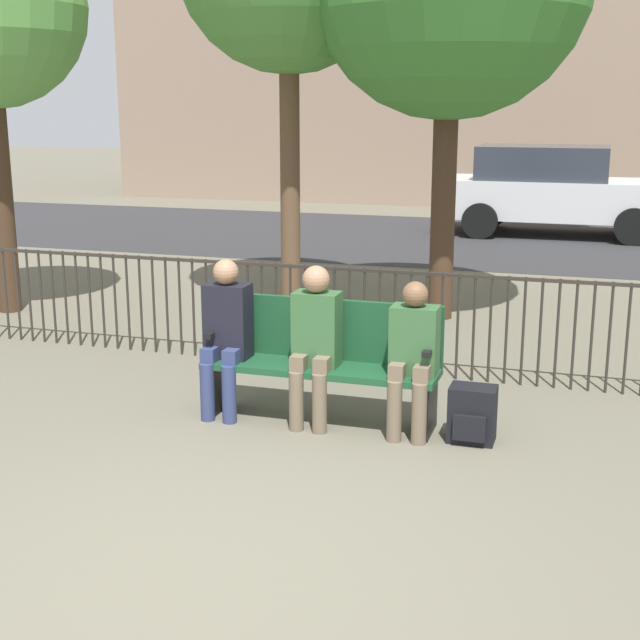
# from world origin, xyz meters

# --- Properties ---
(ground_plane) EXTENTS (80.00, 80.00, 0.00)m
(ground_plane) POSITION_xyz_m (0.00, 0.00, 0.00)
(ground_plane) COLOR #605B4C
(park_bench) EXTENTS (1.79, 0.45, 0.92)m
(park_bench) POSITION_xyz_m (0.00, 2.44, 0.50)
(park_bench) COLOR #194728
(park_bench) RESTS_ON ground
(seated_person_0) EXTENTS (0.34, 0.39, 1.22)m
(seated_person_0) POSITION_xyz_m (-0.74, 2.31, 0.68)
(seated_person_0) COLOR navy
(seated_person_0) RESTS_ON ground
(seated_person_1) EXTENTS (0.34, 0.39, 1.21)m
(seated_person_1) POSITION_xyz_m (-0.02, 2.31, 0.68)
(seated_person_1) COLOR brown
(seated_person_1) RESTS_ON ground
(seated_person_2) EXTENTS (0.34, 0.39, 1.14)m
(seated_person_2) POSITION_xyz_m (0.72, 2.31, 0.63)
(seated_person_2) COLOR brown
(seated_person_2) RESTS_ON ground
(backpack) EXTENTS (0.33, 0.27, 0.41)m
(backpack) POSITION_xyz_m (1.16, 2.30, 0.20)
(backpack) COLOR black
(backpack) RESTS_ON ground
(fence_railing) EXTENTS (9.01, 0.03, 0.95)m
(fence_railing) POSITION_xyz_m (-0.02, 3.75, 0.56)
(fence_railing) COLOR #2D2823
(fence_railing) RESTS_ON ground
(street_surface) EXTENTS (24.00, 6.00, 0.01)m
(street_surface) POSITION_xyz_m (0.00, 12.00, 0.00)
(street_surface) COLOR #2B2B2D
(street_surface) RESTS_ON ground
(parked_car_0) EXTENTS (4.20, 1.94, 1.62)m
(parked_car_0) POSITION_xyz_m (1.11, 13.13, 0.84)
(parked_car_0) COLOR silver
(parked_car_0) RESTS_ON ground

